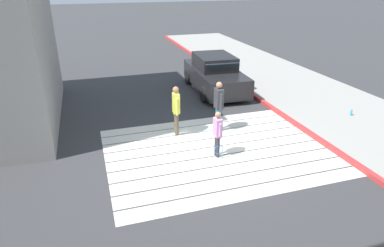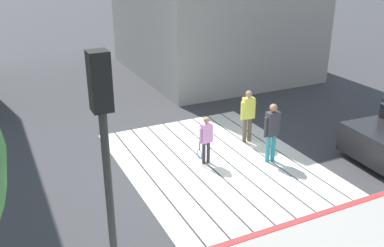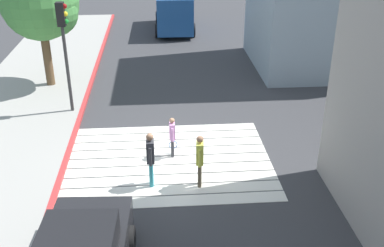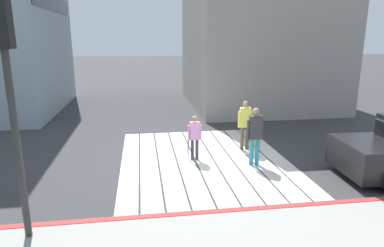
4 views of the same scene
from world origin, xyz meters
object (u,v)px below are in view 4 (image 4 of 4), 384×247
Objects in this scene: pedestrian_adult_lead at (255,132)px; pedestrian_adult_trailing at (245,122)px; traffic_light_corner at (8,72)px; pedestrian_child_with_racket at (194,135)px.

pedestrian_adult_trailing is at bearing -5.63° from pedestrian_adult_lead.
pedestrian_adult_lead is (3.03, -5.23, -2.06)m from traffic_light_corner.
traffic_light_corner is at bearing 120.09° from pedestrian_adult_lead.
pedestrian_adult_lead is at bearing -59.91° from traffic_light_corner.
traffic_light_corner is 7.26m from pedestrian_adult_trailing.
pedestrian_adult_lead is 1.04× the size of pedestrian_adult_trailing.
pedestrian_adult_trailing is at bearing -50.57° from traffic_light_corner.
pedestrian_child_with_racket is (-0.71, 1.77, -0.17)m from pedestrian_adult_trailing.
pedestrian_adult_trailing is (1.38, -0.14, -0.04)m from pedestrian_adult_lead.
traffic_light_corner is 2.52× the size of pedestrian_adult_lead.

